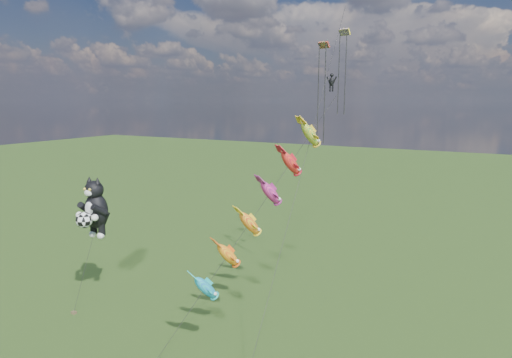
% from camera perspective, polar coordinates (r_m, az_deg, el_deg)
% --- Properties ---
extents(ground, '(300.00, 300.00, 0.00)m').
position_cam_1_polar(ground, '(37.65, -24.69, -19.47)').
color(ground, '#18350D').
extents(cat_kite_rig, '(2.53, 4.13, 11.62)m').
position_cam_1_polar(cat_kite_rig, '(40.39, -20.79, -3.62)').
color(cat_kite_rig, brown).
rests_on(cat_kite_rig, ground).
extents(fish_windsock_rig, '(8.51, 13.63, 18.62)m').
position_cam_1_polar(fish_windsock_rig, '(31.16, 0.48, -3.93)').
color(fish_windsock_rig, brown).
rests_on(fish_windsock_rig, ground).
extents(parafoil_rig, '(1.87, 17.55, 26.43)m').
position_cam_1_polar(parafoil_rig, '(38.56, 9.86, 12.74)').
color(parafoil_rig, brown).
rests_on(parafoil_rig, ground).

